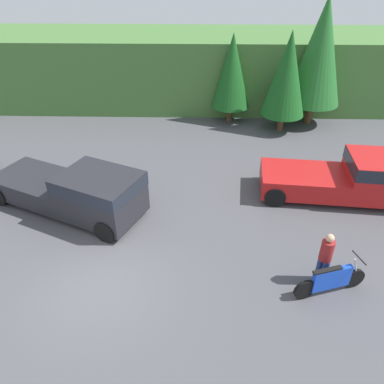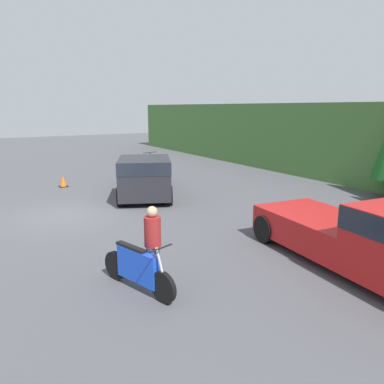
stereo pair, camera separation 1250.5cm
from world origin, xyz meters
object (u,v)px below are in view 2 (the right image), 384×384
(pickup_truck_red, at_px, (384,239))
(dirt_bike, at_px, (138,269))
(quad_atv, at_px, (144,164))
(pickup_truck_second, at_px, (145,174))
(rider_person, at_px, (153,242))
(traffic_cone, at_px, (63,182))

(pickup_truck_red, distance_m, dirt_bike, 5.49)
(quad_atv, bearing_deg, pickup_truck_second, -37.40)
(pickup_truck_red, bearing_deg, quad_atv, -178.56)
(pickup_truck_red, height_order, quad_atv, pickup_truck_red)
(pickup_truck_second, height_order, quad_atv, pickup_truck_second)
(pickup_truck_red, xyz_separation_m, rider_person, (-2.43, -4.54, 0.02))
(dirt_bike, xyz_separation_m, traffic_cone, (-11.86, 0.96, -0.23))
(pickup_truck_second, bearing_deg, traffic_cone, -119.66)
(dirt_bike, distance_m, rider_person, 0.66)
(pickup_truck_red, height_order, traffic_cone, pickup_truck_red)
(pickup_truck_second, distance_m, traffic_cone, 4.71)
(quad_atv, bearing_deg, dirt_bike, -38.27)
(pickup_truck_second, relative_size, rider_person, 3.57)
(rider_person, bearing_deg, quad_atv, 125.32)
(dirt_bike, height_order, traffic_cone, dirt_bike)
(rider_person, distance_m, traffic_cone, 11.76)
(quad_atv, height_order, traffic_cone, quad_atv)
(pickup_truck_red, bearing_deg, dirt_bike, -109.33)
(pickup_truck_red, xyz_separation_m, quad_atv, (-15.94, 1.12, -0.44))
(pickup_truck_red, distance_m, quad_atv, 15.99)
(traffic_cone, bearing_deg, dirt_bike, -4.65)
(pickup_truck_second, relative_size, traffic_cone, 11.50)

